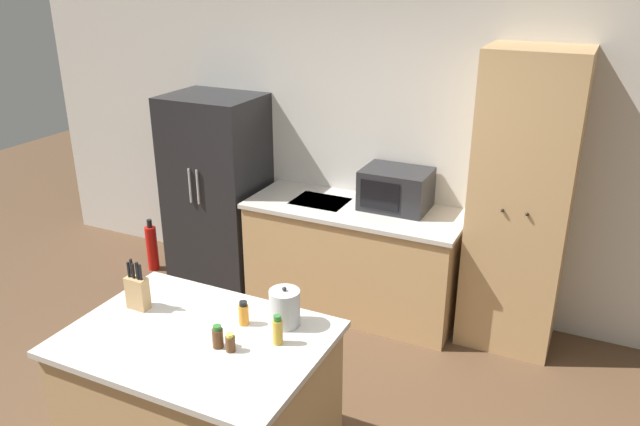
# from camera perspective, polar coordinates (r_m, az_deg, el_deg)

# --- Properties ---
(wall_back) EXTENTS (7.20, 0.06, 2.60)m
(wall_back) POSITION_cam_1_polar(r_m,az_deg,el_deg) (5.13, 6.92, 5.67)
(wall_back) COLOR beige
(wall_back) RESTS_ON ground_plane
(refrigerator) EXTENTS (0.80, 0.66, 1.68)m
(refrigerator) POSITION_cam_1_polar(r_m,az_deg,el_deg) (5.64, -9.36, 2.15)
(refrigerator) COLOR black
(refrigerator) RESTS_ON ground_plane
(back_counter) EXTENTS (1.76, 0.72, 0.91)m
(back_counter) POSITION_cam_1_polar(r_m,az_deg,el_deg) (5.17, 3.13, -4.10)
(back_counter) COLOR tan
(back_counter) RESTS_ON ground_plane
(pantry_cabinet) EXTENTS (0.68, 0.56, 2.21)m
(pantry_cabinet) POSITION_cam_1_polar(r_m,az_deg,el_deg) (4.69, 17.87, 0.70)
(pantry_cabinet) COLOR tan
(pantry_cabinet) RESTS_ON ground_plane
(kitchen_island) EXTENTS (1.35, 0.97, 0.92)m
(kitchen_island) POSITION_cam_1_polar(r_m,az_deg,el_deg) (3.64, -10.76, -16.99)
(kitchen_island) COLOR tan
(kitchen_island) RESTS_ON ground_plane
(microwave) EXTENTS (0.53, 0.40, 0.32)m
(microwave) POSITION_cam_1_polar(r_m,az_deg,el_deg) (4.95, 6.95, 2.20)
(microwave) COLOR #232326
(microwave) RESTS_ON back_counter
(knife_block) EXTENTS (0.12, 0.07, 0.30)m
(knife_block) POSITION_cam_1_polar(r_m,az_deg,el_deg) (3.64, -16.36, -6.87)
(knife_block) COLOR tan
(knife_block) RESTS_ON kitchen_island
(spice_bottle_tall_dark) EXTENTS (0.05, 0.05, 0.16)m
(spice_bottle_tall_dark) POSITION_cam_1_polar(r_m,az_deg,el_deg) (3.21, -3.92, -10.70)
(spice_bottle_tall_dark) COLOR gold
(spice_bottle_tall_dark) RESTS_ON kitchen_island
(spice_bottle_short_red) EXTENTS (0.05, 0.05, 0.10)m
(spice_bottle_short_red) POSITION_cam_1_polar(r_m,az_deg,el_deg) (3.20, -8.19, -11.67)
(spice_bottle_short_red) COLOR #563319
(spice_bottle_short_red) RESTS_ON kitchen_island
(spice_bottle_amber_oil) EXTENTS (0.06, 0.06, 0.12)m
(spice_bottle_amber_oil) POSITION_cam_1_polar(r_m,az_deg,el_deg) (3.24, -9.33, -11.12)
(spice_bottle_amber_oil) COLOR #563319
(spice_bottle_amber_oil) RESTS_ON kitchen_island
(spice_bottle_green_herb) EXTENTS (0.06, 0.06, 0.14)m
(spice_bottle_green_herb) POSITION_cam_1_polar(r_m,az_deg,el_deg) (3.40, -6.99, -9.12)
(spice_bottle_green_herb) COLOR orange
(spice_bottle_green_herb) RESTS_ON kitchen_island
(kettle) EXTENTS (0.17, 0.17, 0.23)m
(kettle) POSITION_cam_1_polar(r_m,az_deg,el_deg) (3.36, -3.24, -8.63)
(kettle) COLOR #B2B5B7
(kettle) RESTS_ON kitchen_island
(fire_extinguisher) EXTENTS (0.10, 0.10, 0.51)m
(fire_extinguisher) POSITION_cam_1_polar(r_m,az_deg,el_deg) (6.10, -15.11, -3.05)
(fire_extinguisher) COLOR red
(fire_extinguisher) RESTS_ON ground_plane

